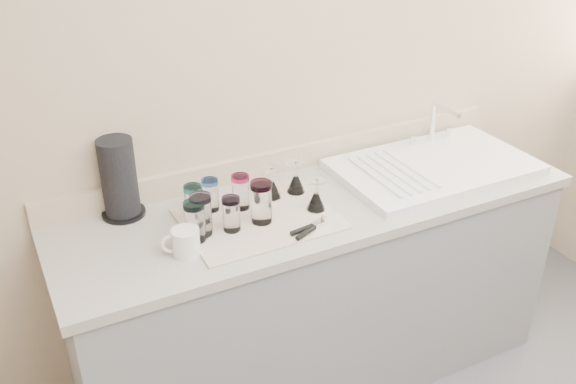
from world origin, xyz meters
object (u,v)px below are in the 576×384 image
tumbler_purple (241,192)px  goblet_back_right (296,182)px  tumbler_teal (194,202)px  paper_towel_roll (119,179)px  tumbler_cyan (210,195)px  tumbler_magenta (201,215)px  tumbler_lavender (261,202)px  tumbler_extra (195,221)px  tumbler_blue (231,214)px  goblet_back_left (272,187)px  can_opener (310,228)px  sink_unit (434,166)px  white_mug (185,242)px  goblet_front_right (316,199)px

tumbler_purple → goblet_back_right: (0.24, 0.02, -0.02)m
tumbler_teal → tumbler_purple: same height
tumbler_teal → paper_towel_roll: paper_towel_roll is taller
tumbler_teal → tumbler_cyan: 0.09m
tumbler_magenta → tumbler_lavender: (0.22, -0.02, 0.00)m
tumbler_magenta → tumbler_extra: size_ratio=1.04×
tumbler_cyan → tumbler_blue: bearing=-84.9°
goblet_back_left → tumbler_magenta: bearing=-159.3°
tumbler_cyan → can_opener: 0.40m
sink_unit → tumbler_magenta: 1.05m
tumbler_magenta → tumbler_teal: bearing=84.5°
sink_unit → tumbler_purple: sink_unit is taller
sink_unit → tumbler_magenta: size_ratio=5.36×
tumbler_cyan → tumbler_purple: size_ratio=0.93×
sink_unit → tumbler_extra: bearing=-176.6°
tumbler_purple → white_mug: bearing=-146.5°
sink_unit → tumbler_cyan: size_ratio=6.54×
tumbler_magenta → paper_towel_roll: 0.35m
tumbler_purple → paper_towel_roll: (-0.40, 0.17, 0.07)m
tumbler_blue → goblet_back_left: (0.23, 0.15, -0.02)m
tumbler_extra → can_opener: 0.41m
tumbler_teal → white_mug: (-0.10, -0.19, -0.03)m
goblet_front_right → sink_unit: bearing=6.5°
goblet_front_right → tumbler_purple: bearing=150.6°
tumbler_purple → tumbler_lavender: 0.13m
tumbler_cyan → goblet_back_left: same height
goblet_front_right → paper_towel_roll: paper_towel_roll is taller
tumbler_purple → goblet_back_right: size_ratio=1.04×
tumbler_blue → white_mug: tumbler_blue is taller
tumbler_teal → goblet_back_left: bearing=3.2°
tumbler_lavender → tumbler_purple: bearing=102.2°
tumbler_blue → goblet_back_right: bearing=23.7°
sink_unit → goblet_back_left: (-0.71, 0.09, 0.03)m
paper_towel_roll → tumbler_lavender: bearing=-33.9°
tumbler_teal → sink_unit: bearing=-3.9°
sink_unit → tumbler_lavender: bearing=-176.1°
tumbler_cyan → tumbler_lavender: bearing=-50.6°
sink_unit → tumbler_blue: size_ratio=6.36×
tumbler_blue → tumbler_extra: tumbler_extra is taller
tumbler_magenta → tumbler_blue: bearing=-12.9°
tumbler_teal → tumbler_extra: tumbler_extra is taller
sink_unit → tumbler_teal: size_ratio=6.07×
goblet_back_right → can_opener: 0.29m
tumbler_purple → tumbler_blue: (-0.09, -0.13, -0.00)m
tumbler_lavender → can_opener: (0.12, -0.14, -0.07)m
tumbler_blue → goblet_front_right: size_ratio=1.02×
can_opener → white_mug: size_ratio=1.10×
sink_unit → tumbler_purple: bearing=175.4°
goblet_back_left → can_opener: bearing=-87.4°
goblet_back_right → paper_towel_roll: bearing=167.1°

